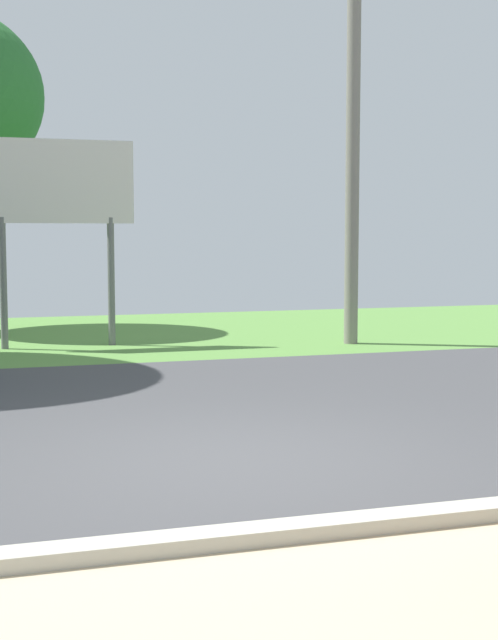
% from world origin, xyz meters
% --- Properties ---
extents(ground_plane, '(40.00, 22.00, 0.20)m').
position_xyz_m(ground_plane, '(0.00, 2.95, -0.05)').
color(ground_plane, '#424244').
extents(utility_pole, '(1.80, 0.24, 7.83)m').
position_xyz_m(utility_pole, '(4.22, 7.26, 4.10)').
color(utility_pole, gray).
rests_on(utility_pole, ground_plane).
extents(roadside_billboard, '(2.60, 0.12, 3.50)m').
position_xyz_m(roadside_billboard, '(-0.72, 8.29, 2.55)').
color(roadside_billboard, slate).
rests_on(roadside_billboard, ground_plane).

